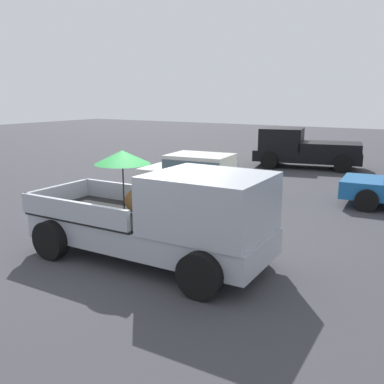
# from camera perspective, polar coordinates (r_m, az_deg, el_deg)

# --- Properties ---
(ground_plane) EXTENTS (80.00, 80.00, 0.00)m
(ground_plane) POSITION_cam_1_polar(r_m,az_deg,el_deg) (8.93, -5.76, -8.88)
(ground_plane) COLOR #38383D
(pickup_truck_main) EXTENTS (5.09, 2.33, 2.19)m
(pickup_truck_main) POSITION_cam_1_polar(r_m,az_deg,el_deg) (8.37, -3.29, -3.37)
(pickup_truck_main) COLOR black
(pickup_truck_main) RESTS_ON ground
(pickup_truck_red) EXTENTS (5.07, 2.93, 1.80)m
(pickup_truck_red) POSITION_cam_1_polar(r_m,az_deg,el_deg) (20.61, 14.57, 5.62)
(pickup_truck_red) COLOR black
(pickup_truck_red) RESTS_ON ground
(parked_sedan_near) EXTENTS (4.46, 2.32, 1.33)m
(parked_sedan_near) POSITION_cam_1_polar(r_m,az_deg,el_deg) (14.63, 1.30, 2.74)
(parked_sedan_near) COLOR black
(parked_sedan_near) RESTS_ON ground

